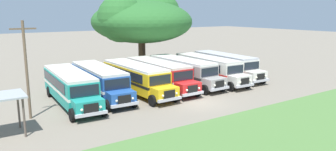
# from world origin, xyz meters

# --- Properties ---
(ground_plane) EXTENTS (220.00, 220.00, 0.00)m
(ground_plane) POSITION_xyz_m (0.00, 0.00, 0.00)
(ground_plane) COLOR slate
(foreground_grass_strip) EXTENTS (80.00, 8.93, 0.01)m
(foreground_grass_strip) POSITION_xyz_m (0.00, -8.39, 0.00)
(foreground_grass_strip) COLOR #4C7538
(foreground_grass_strip) RESTS_ON ground_plane
(parked_bus_slot_0) EXTENTS (3.12, 10.90, 2.82)m
(parked_bus_slot_0) POSITION_xyz_m (-9.58, 6.17, 1.58)
(parked_bus_slot_0) COLOR teal
(parked_bus_slot_0) RESTS_ON ground_plane
(parked_bus_slot_1) EXTENTS (3.04, 10.89, 2.82)m
(parked_bus_slot_1) POSITION_xyz_m (-6.56, 6.97, 1.58)
(parked_bus_slot_1) COLOR #23519E
(parked_bus_slot_1) RESTS_ON ground_plane
(parked_bus_slot_2) EXTENTS (2.84, 10.86, 2.82)m
(parked_bus_slot_2) POSITION_xyz_m (-3.01, 6.29, 1.58)
(parked_bus_slot_2) COLOR yellow
(parked_bus_slot_2) RESTS_ON ground_plane
(parked_bus_slot_3) EXTENTS (2.73, 10.85, 2.82)m
(parked_bus_slot_3) POSITION_xyz_m (-0.13, 6.69, 1.58)
(parked_bus_slot_3) COLOR red
(parked_bus_slot_3) RESTS_ON ground_plane
(parked_bus_slot_4) EXTENTS (2.95, 10.87, 2.82)m
(parked_bus_slot_4) POSITION_xyz_m (3.11, 6.78, 1.58)
(parked_bus_slot_4) COLOR #9E9993
(parked_bus_slot_4) RESTS_ON ground_plane
(parked_bus_slot_5) EXTENTS (2.89, 10.87, 2.82)m
(parked_bus_slot_5) POSITION_xyz_m (6.41, 6.33, 1.58)
(parked_bus_slot_5) COLOR silver
(parked_bus_slot_5) RESTS_ON ground_plane
(parked_bus_slot_6) EXTENTS (3.14, 10.90, 2.82)m
(parked_bus_slot_6) POSITION_xyz_m (9.73, 6.98, 1.58)
(parked_bus_slot_6) COLOR silver
(parked_bus_slot_6) RESTS_ON ground_plane
(broad_shade_tree) EXTENTS (13.16, 14.19, 10.92)m
(broad_shade_tree) POSITION_xyz_m (3.48, 17.22, 6.94)
(broad_shade_tree) COLOR brown
(broad_shade_tree) RESTS_ON ground_plane
(utility_pole) EXTENTS (1.80, 0.20, 7.33)m
(utility_pole) POSITION_xyz_m (-13.39, 3.82, 3.91)
(utility_pole) COLOR brown
(utility_pole) RESTS_ON ground_plane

